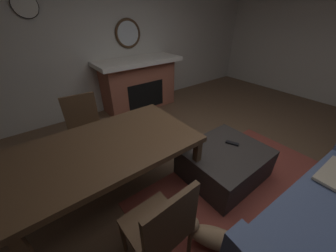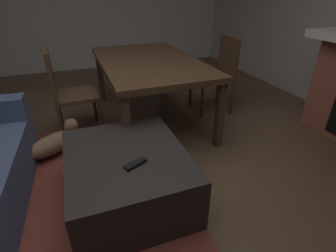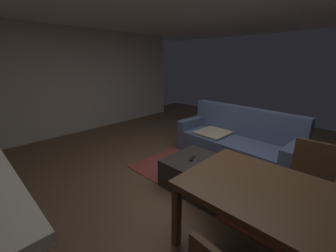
# 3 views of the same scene
# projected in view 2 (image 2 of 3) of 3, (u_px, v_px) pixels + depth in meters

# --- Properties ---
(floor) EXTENTS (9.32, 9.32, 0.00)m
(floor) POSITION_uv_depth(u_px,v_px,m) (136.00, 194.00, 2.06)
(floor) COLOR brown
(area_rug) EXTENTS (2.60, 2.00, 0.01)m
(area_rug) POSITION_uv_depth(u_px,v_px,m) (49.00, 217.00, 1.84)
(area_rug) COLOR brown
(area_rug) RESTS_ON ground
(ottoman_coffee_table) EXTENTS (0.98, 0.84, 0.41)m
(ottoman_coffee_table) POSITION_uv_depth(u_px,v_px,m) (128.00, 176.00, 1.93)
(ottoman_coffee_table) COLOR #2D2826
(ottoman_coffee_table) RESTS_ON ground
(tv_remote) EXTENTS (0.11, 0.17, 0.02)m
(tv_remote) POSITION_uv_depth(u_px,v_px,m) (136.00, 164.00, 1.71)
(tv_remote) COLOR black
(tv_remote) RESTS_ON ottoman_coffee_table
(dining_table) EXTENTS (1.76, 1.04, 0.74)m
(dining_table) POSITION_uv_depth(u_px,v_px,m) (149.00, 66.00, 2.90)
(dining_table) COLOR #513823
(dining_table) RESTS_ON ground
(dining_chair_south) EXTENTS (0.47, 0.47, 0.93)m
(dining_chair_south) POSITION_uv_depth(u_px,v_px,m) (219.00, 70.00, 3.25)
(dining_chair_south) COLOR #513823
(dining_chair_south) RESTS_ON ground
(dining_chair_north) EXTENTS (0.46, 0.46, 0.93)m
(dining_chair_north) POSITION_uv_depth(u_px,v_px,m) (65.00, 88.00, 2.69)
(dining_chair_north) COLOR #513823
(dining_chair_north) RESTS_ON ground
(small_dog) EXTENTS (0.44, 0.52, 0.26)m
(small_dog) POSITION_uv_depth(u_px,v_px,m) (55.00, 142.00, 2.46)
(small_dog) COLOR #8C6B4C
(small_dog) RESTS_ON ground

